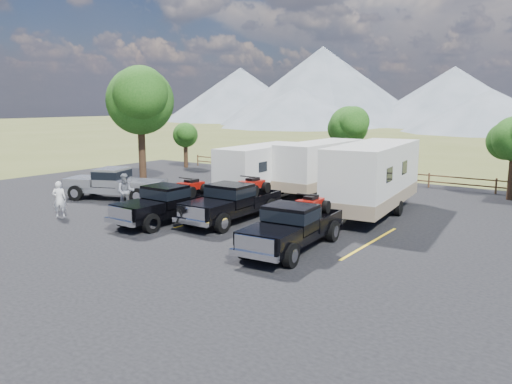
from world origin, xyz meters
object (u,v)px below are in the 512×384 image
Objects in this scene: rig_left at (169,202)px; person_a at (59,199)px; tree_big_nw at (140,101)px; pickup_silver at (115,183)px; trailer_left at (263,170)px; trailer_right at (373,178)px; rig_center at (233,201)px; person_b at (126,191)px; rig_right at (293,225)px; trailer_center at (320,167)px.

person_a is at bearing -153.13° from rig_left.
tree_big_nw is 1.26× the size of pickup_silver.
trailer_left is 0.85× the size of trailer_right.
rig_center is 0.59× the size of trailer_right.
person_b is (1.10, 3.11, 0.04)m from person_a.
rig_left is at bearing -36.36° from tree_big_nw.
trailer_left is at bearing 17.70° from person_b.
rig_right is at bearing -51.11° from person_b.
rig_right is at bearing -27.51° from rig_center.
person_b is at bearing -119.74° from trailer_left.
trailer_left reaches higher than person_a.
trailer_center is at bearing 48.11° from trailer_left.
rig_right is at bearing 148.03° from person_a.
rig_center is 8.85m from trailer_center.
person_b is (-3.70, -7.11, -0.64)m from trailer_left.
trailer_right is 5.46× the size of person_b.
trailer_left reaches higher than person_b.
rig_center is at bearing 148.96° from rig_right.
tree_big_nw is at bearing -177.36° from trailer_left.
rig_center is (11.85, -5.21, -4.60)m from tree_big_nw.
tree_big_nw is 4.25× the size of person_b.
rig_left is 9.91m from trailer_right.
trailer_left is 1.38× the size of pickup_silver.
tree_big_nw is 4.45× the size of person_a.
rig_right is at bearing -51.71° from trailer_left.
person_b is at bearing -120.61° from trailer_center.
tree_big_nw is 1.33× the size of rig_right.
tree_big_nw is at bearing -169.27° from pickup_silver.
rig_right is (16.48, -7.50, -4.63)m from tree_big_nw.
rig_left is 3.10× the size of person_b.
tree_big_nw is 9.67m from person_b.
trailer_right is 1.62× the size of pickup_silver.
person_a is at bearing -175.53° from rig_right.
tree_big_nw is 0.87× the size of trailer_center.
person_b is at bearing -47.98° from tree_big_nw.
tree_big_nw reaches higher than trailer_left.
trailer_left is at bearing 90.87° from rig_left.
pickup_silver is at bearing -166.55° from trailer_right.
trailer_center reaches higher than trailer_left.
person_b reaches higher than person_a.
tree_big_nw reaches higher than person_b.
tree_big_nw is 1.32× the size of rig_center.
person_b is at bearing 39.82° from pickup_silver.
trailer_right reaches higher than pickup_silver.
rig_left is (9.47, -6.97, -4.64)m from tree_big_nw.
rig_left is 7.03m from rig_right.
rig_center reaches higher than person_a.
tree_big_nw is at bearing 87.23° from person_b.
trailer_right is (16.60, -0.16, -3.73)m from tree_big_nw.
person_b is at bearing 170.28° from rig_left.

